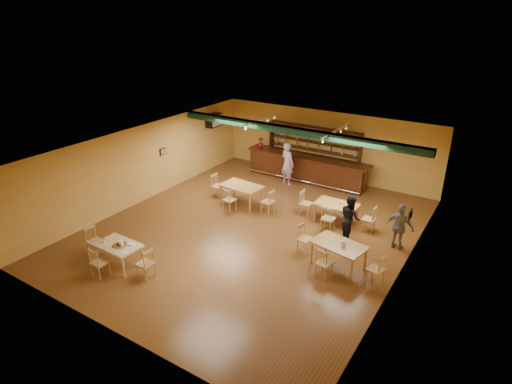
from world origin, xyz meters
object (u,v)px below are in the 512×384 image
Objects in this scene: bar_counter at (306,168)px; dining_table_d at (338,255)px; patron_bar at (287,164)px; patron_right_a at (350,217)px; near_table at (119,255)px; dining_table_a at (242,195)px; dining_table_b at (336,213)px.

bar_counter is 3.67× the size of dining_table_d.
patron_bar is (-4.36, 4.89, 0.55)m from dining_table_d.
near_table is at bearing 91.45° from patron_right_a.
patron_right_a is at bearing 112.12° from dining_table_d.
dining_table_a reaches higher than dining_table_b.
dining_table_a is 4.52m from patron_right_a.
dining_table_b is at bearing 1.11° from patron_right_a.
dining_table_a is at bearing 42.34° from patron_right_a.
near_table is (-5.49, -3.39, -0.03)m from dining_table_d.
dining_table_d is 0.82× the size of patron_bar.
patron_bar is at bearing 85.09° from dining_table_a.
patron_right_a is (0.80, -0.80, 0.40)m from dining_table_b.
dining_table_a is at bearing -105.28° from bar_counter.
patron_bar is 1.22× the size of patron_right_a.
dining_table_d is 1.88m from patron_right_a.
patron_right_a is (4.49, -0.30, 0.37)m from dining_table_a.
patron_right_a is at bearing 1.12° from dining_table_a.
dining_table_d is (1.15, -2.60, 0.01)m from dining_table_b.
dining_table_d is 1.00× the size of patron_right_a.
dining_table_d reaches higher than near_table.
bar_counter reaches higher than near_table.
bar_counter is 4.23× the size of near_table.
bar_counter is at bearing -102.16° from patron_bar.
bar_counter is at bearing -2.04° from patron_right_a.
patron_right_a is at bearing -48.15° from bar_counter.
dining_table_a reaches higher than near_table.
dining_table_d is 1.15× the size of near_table.
bar_counter is 3.81× the size of dining_table_b.
patron_bar reaches higher than dining_table_d.
dining_table_b is at bearing 12.67° from dining_table_a.
dining_table_d reaches higher than dining_table_b.
dining_table_a is 5.53m from near_table.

